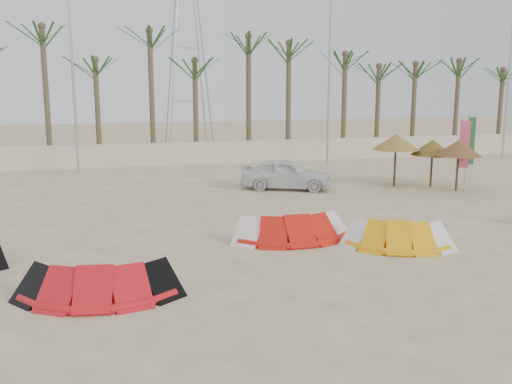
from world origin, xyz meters
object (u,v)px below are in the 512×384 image
object	(u,v)px
kite_red_mid	(98,277)
kite_orange	(393,232)
parasol_mid	(459,148)
kite_red_right	(290,225)
parasol_left	(396,142)
car	(286,174)
parasol_right	(433,148)

from	to	relation	value
kite_red_mid	kite_orange	distance (m)	8.47
kite_orange	parasol_mid	distance (m)	10.06
kite_red_right	parasol_left	size ratio (longest dim) A/B	1.49
kite_red_mid	car	bearing A→B (deg)	54.70
kite_red_right	parasol_left	xyz separation A→B (m)	(7.42, 7.30, 1.63)
kite_red_mid	parasol_mid	world-z (taller)	parasol_mid
kite_red_right	kite_orange	bearing A→B (deg)	-30.93
car	kite_orange	bearing A→B (deg)	-154.52
kite_orange	parasol_right	xyz separation A→B (m)	(6.43, 8.45, 1.38)
parasol_left	car	xyz separation A→B (m)	(-5.02, 0.62, -1.36)
parasol_right	car	xyz separation A→B (m)	(-6.65, 1.04, -1.11)
parasol_left	car	size ratio (longest dim) A/B	0.60
kite_red_mid	parasol_right	distance (m)	18.01
kite_red_right	parasol_right	xyz separation A→B (m)	(9.05, 6.88, 1.38)
car	parasol_mid	bearing A→B (deg)	-83.91
parasol_mid	parasol_left	bearing A→B (deg)	140.92
kite_orange	kite_red_mid	bearing A→B (deg)	-167.22
kite_red_mid	kite_orange	world-z (taller)	same
kite_red_right	kite_orange	world-z (taller)	same
kite_red_mid	parasol_left	size ratio (longest dim) A/B	1.53
parasol_left	parasol_mid	distance (m)	2.72
kite_red_right	parasol_right	distance (m)	11.46
kite_red_right	parasol_left	world-z (taller)	parasol_left
kite_red_mid	parasol_right	xyz separation A→B (m)	(14.70, 10.33, 1.38)
kite_red_mid	parasol_left	bearing A→B (deg)	39.44
car	kite_red_mid	bearing A→B (deg)	168.89
parasol_right	kite_red_right	bearing A→B (deg)	-142.76
kite_orange	parasol_left	size ratio (longest dim) A/B	1.46
kite_orange	parasol_left	world-z (taller)	parasol_left
parasol_mid	car	distance (m)	7.59
kite_red_right	parasol_right	size ratio (longest dim) A/B	1.67
parasol_left	parasol_right	distance (m)	1.70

